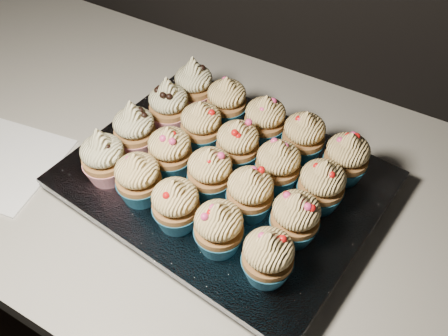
% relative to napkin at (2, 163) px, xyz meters
% --- Properties ---
extents(cabinet, '(2.40, 0.60, 0.86)m').
position_rel_napkin_xyz_m(cabinet, '(0.19, 0.15, -0.47)').
color(cabinet, black).
rests_on(cabinet, ground).
extents(worktop, '(2.44, 0.64, 0.04)m').
position_rel_napkin_xyz_m(worktop, '(0.19, 0.15, -0.02)').
color(worktop, beige).
rests_on(worktop, cabinet).
extents(napkin, '(0.19, 0.19, 0.00)m').
position_rel_napkin_xyz_m(napkin, '(0.00, 0.00, 0.00)').
color(napkin, white).
rests_on(napkin, worktop).
extents(baking_tray, '(0.42, 0.34, 0.02)m').
position_rel_napkin_xyz_m(baking_tray, '(0.33, 0.13, 0.01)').
color(baking_tray, black).
rests_on(baking_tray, worktop).
extents(foil_lining, '(0.46, 0.38, 0.01)m').
position_rel_napkin_xyz_m(foil_lining, '(0.33, 0.13, 0.03)').
color(foil_lining, silver).
rests_on(foil_lining, baking_tray).
extents(cupcake_0, '(0.06, 0.06, 0.10)m').
position_rel_napkin_xyz_m(cupcake_0, '(0.18, 0.04, 0.07)').
color(cupcake_0, red).
rests_on(cupcake_0, foil_lining).
extents(cupcake_1, '(0.06, 0.06, 0.08)m').
position_rel_napkin_xyz_m(cupcake_1, '(0.25, 0.04, 0.07)').
color(cupcake_1, '#1B6183').
rests_on(cupcake_1, foil_lining).
extents(cupcake_2, '(0.06, 0.06, 0.08)m').
position_rel_napkin_xyz_m(cupcake_2, '(0.32, 0.03, 0.07)').
color(cupcake_2, '#1B6183').
rests_on(cupcake_2, foil_lining).
extents(cupcake_3, '(0.06, 0.06, 0.08)m').
position_rel_napkin_xyz_m(cupcake_3, '(0.38, 0.02, 0.07)').
color(cupcake_3, '#1B6183').
rests_on(cupcake_3, foil_lining).
extents(cupcake_4, '(0.06, 0.06, 0.08)m').
position_rel_napkin_xyz_m(cupcake_4, '(0.45, 0.02, 0.07)').
color(cupcake_4, '#1B6183').
rests_on(cupcake_4, foil_lining).
extents(cupcake_5, '(0.06, 0.06, 0.10)m').
position_rel_napkin_xyz_m(cupcake_5, '(0.19, 0.11, 0.07)').
color(cupcake_5, red).
rests_on(cupcake_5, foil_lining).
extents(cupcake_6, '(0.06, 0.06, 0.08)m').
position_rel_napkin_xyz_m(cupcake_6, '(0.26, 0.10, 0.07)').
color(cupcake_6, '#1B6183').
rests_on(cupcake_6, foil_lining).
extents(cupcake_7, '(0.06, 0.06, 0.08)m').
position_rel_napkin_xyz_m(cupcake_7, '(0.33, 0.09, 0.07)').
color(cupcake_7, '#1B6183').
rests_on(cupcake_7, foil_lining).
extents(cupcake_8, '(0.06, 0.06, 0.08)m').
position_rel_napkin_xyz_m(cupcake_8, '(0.39, 0.09, 0.07)').
color(cupcake_8, '#1B6183').
rests_on(cupcake_8, foil_lining).
extents(cupcake_9, '(0.06, 0.06, 0.08)m').
position_rel_napkin_xyz_m(cupcake_9, '(0.46, 0.08, 0.07)').
color(cupcake_9, '#1B6183').
rests_on(cupcake_9, foil_lining).
extents(cupcake_10, '(0.06, 0.06, 0.10)m').
position_rel_napkin_xyz_m(cupcake_10, '(0.20, 0.18, 0.07)').
color(cupcake_10, red).
rests_on(cupcake_10, foil_lining).
extents(cupcake_11, '(0.06, 0.06, 0.08)m').
position_rel_napkin_xyz_m(cupcake_11, '(0.27, 0.17, 0.07)').
color(cupcake_11, '#1B6183').
rests_on(cupcake_11, foil_lining).
extents(cupcake_12, '(0.06, 0.06, 0.08)m').
position_rel_napkin_xyz_m(cupcake_12, '(0.33, 0.16, 0.07)').
color(cupcake_12, '#1B6183').
rests_on(cupcake_12, foil_lining).
extents(cupcake_13, '(0.06, 0.06, 0.08)m').
position_rel_napkin_xyz_m(cupcake_13, '(0.40, 0.15, 0.07)').
color(cupcake_13, '#1B6183').
rests_on(cupcake_13, foil_lining).
extents(cupcake_14, '(0.06, 0.06, 0.08)m').
position_rel_napkin_xyz_m(cupcake_14, '(0.46, 0.15, 0.07)').
color(cupcake_14, '#1B6183').
rests_on(cupcake_14, foil_lining).
extents(cupcake_15, '(0.06, 0.06, 0.10)m').
position_rel_napkin_xyz_m(cupcake_15, '(0.20, 0.24, 0.07)').
color(cupcake_15, red).
rests_on(cupcake_15, foil_lining).
extents(cupcake_16, '(0.06, 0.06, 0.08)m').
position_rel_napkin_xyz_m(cupcake_16, '(0.27, 0.23, 0.07)').
color(cupcake_16, '#1B6183').
rests_on(cupcake_16, foil_lining).
extents(cupcake_17, '(0.06, 0.06, 0.08)m').
position_rel_napkin_xyz_m(cupcake_17, '(0.34, 0.23, 0.07)').
color(cupcake_17, '#1B6183').
rests_on(cupcake_17, foil_lining).
extents(cupcake_18, '(0.06, 0.06, 0.08)m').
position_rel_napkin_xyz_m(cupcake_18, '(0.40, 0.22, 0.07)').
color(cupcake_18, '#1B6183').
rests_on(cupcake_18, foil_lining).
extents(cupcake_19, '(0.06, 0.06, 0.08)m').
position_rel_napkin_xyz_m(cupcake_19, '(0.47, 0.21, 0.07)').
color(cupcake_19, '#1B6183').
rests_on(cupcake_19, foil_lining).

